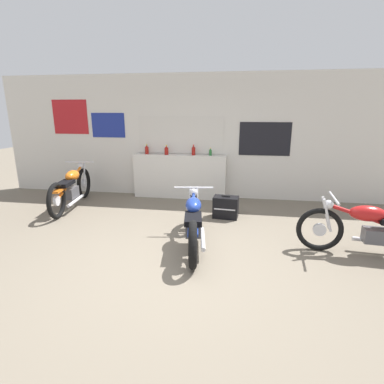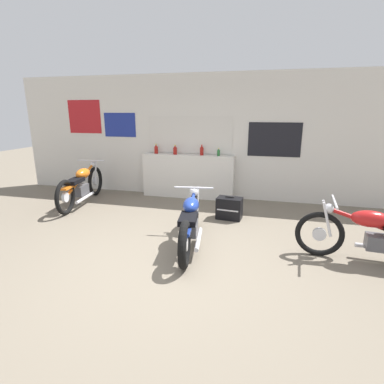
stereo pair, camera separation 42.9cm
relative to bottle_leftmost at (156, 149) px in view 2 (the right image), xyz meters
name	(u,v)px [view 2 (the right image)]	position (x,y,z in m)	size (l,w,h in m)	color
ground_plane	(171,265)	(1.40, -3.22, -1.11)	(24.00, 24.00, 0.00)	#706656
wall_back	(216,137)	(1.38, 0.17, 0.29)	(10.00, 0.07, 2.80)	silver
sill_counter	(188,176)	(0.78, -0.01, -0.60)	(2.15, 0.28, 1.01)	silver
bottle_leftmost	(156,149)	(0.00, 0.00, 0.00)	(0.09, 0.09, 0.22)	maroon
bottle_left_center	(175,150)	(0.48, -0.03, 0.00)	(0.09, 0.09, 0.22)	maroon
bottle_center	(202,151)	(1.10, -0.01, 0.01)	(0.08, 0.08, 0.24)	maroon
bottle_right_center	(219,152)	(1.49, -0.01, -0.02)	(0.06, 0.06, 0.17)	#23662D
motorcycle_red	(378,235)	(4.03, -2.50, -0.70)	(2.04, 0.64, 0.83)	black
motorcycle_blue	(190,221)	(1.50, -2.56, -0.72)	(0.65, 1.98, 0.78)	black
motorcycle_orange	(82,185)	(-1.33, -1.10, -0.68)	(0.65, 2.10, 0.89)	black
hard_case_black	(229,208)	(1.92, -1.25, -0.90)	(0.49, 0.34, 0.44)	black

